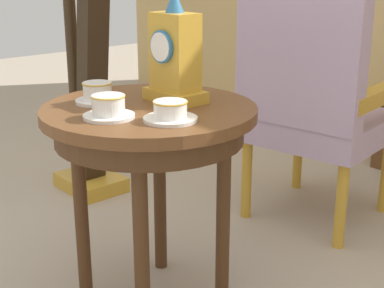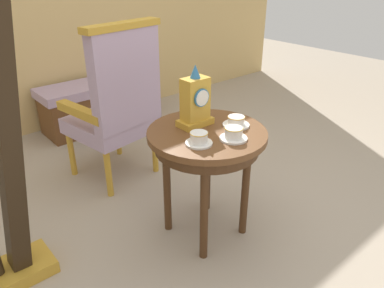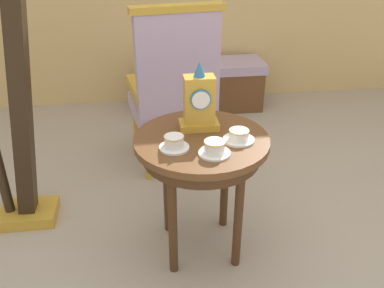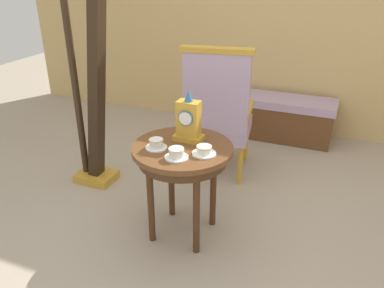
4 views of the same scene
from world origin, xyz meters
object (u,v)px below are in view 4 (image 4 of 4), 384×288
object	(u,v)px
side_table	(183,158)
teacup_center	(204,151)
mantel_clock	(189,121)
window_bench	(279,117)
teacup_right	(176,154)
harp	(91,98)
teacup_left	(156,144)
armchair	(218,111)

from	to	relation	value
side_table	teacup_center	bearing A→B (deg)	-18.28
mantel_clock	window_bench	distance (m)	1.88
side_table	teacup_right	size ratio (longest dim) A/B	4.65
teacup_right	window_bench	world-z (taller)	teacup_right
harp	teacup_left	bearing A→B (deg)	-29.56
side_table	teacup_center	world-z (taller)	teacup_center
teacup_center	armchair	world-z (taller)	armchair
mantel_clock	harp	xyz separation A→B (m)	(-0.94, 0.27, -0.05)
teacup_left	teacup_center	xyz separation A→B (m)	(0.30, 0.03, -0.00)
teacup_left	mantel_clock	xyz separation A→B (m)	(0.14, 0.18, 0.11)
window_bench	teacup_center	bearing A→B (deg)	-94.26
side_table	window_bench	xyz separation A→B (m)	(0.31, 1.86, -0.36)
harp	mantel_clock	bearing A→B (deg)	-15.98
armchair	mantel_clock	bearing A→B (deg)	-86.15
teacup_right	harp	bearing A→B (deg)	151.31
mantel_clock	armchair	bearing A→B (deg)	93.85
side_table	window_bench	world-z (taller)	side_table
teacup_left	teacup_center	world-z (taller)	teacup_left
window_bench	side_table	bearing A→B (deg)	-99.41
side_table	teacup_center	distance (m)	0.21
teacup_right	teacup_center	distance (m)	0.17
teacup_center	window_bench	distance (m)	1.98
mantel_clock	armchair	xyz separation A→B (m)	(-0.05, 0.76, -0.21)
side_table	teacup_left	xyz separation A→B (m)	(-0.14, -0.09, 0.11)
teacup_center	harp	size ratio (longest dim) A/B	0.08
teacup_center	window_bench	bearing A→B (deg)	85.74
teacup_right	teacup_center	bearing A→B (deg)	38.77
teacup_right	harp	xyz separation A→B (m)	(-0.97, 0.53, 0.06)
teacup_right	mantel_clock	world-z (taller)	mantel_clock
teacup_left	teacup_right	size ratio (longest dim) A/B	0.95
teacup_right	mantel_clock	size ratio (longest dim) A/B	0.42
teacup_left	mantel_clock	bearing A→B (deg)	52.64
side_table	harp	distance (m)	1.02
teacup_left	teacup_right	xyz separation A→B (m)	(0.17, -0.08, 0.00)
armchair	teacup_center	bearing A→B (deg)	-76.76
teacup_center	harp	world-z (taller)	harp
side_table	mantel_clock	distance (m)	0.24
mantel_clock	teacup_center	bearing A→B (deg)	-43.14
teacup_left	armchair	bearing A→B (deg)	84.56
teacup_right	window_bench	xyz separation A→B (m)	(0.28, 2.02, -0.47)
teacup_right	harp	distance (m)	1.10
mantel_clock	armchair	world-z (taller)	armchair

